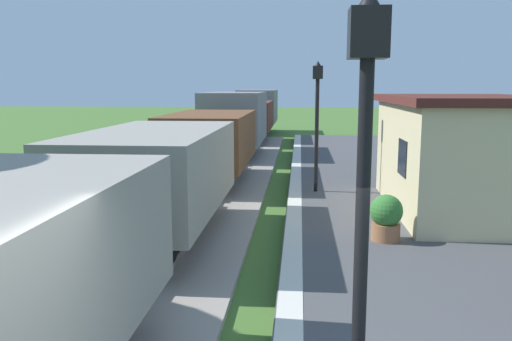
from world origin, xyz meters
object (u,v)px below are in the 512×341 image
at_px(freight_train, 228,130).
at_px(lamp_post_far, 317,102).
at_px(station_hut, 462,153).
at_px(potted_planter, 386,217).
at_px(bench_down_platform, 422,166).
at_px(lamp_post_near, 365,147).

bearing_deg(freight_train, lamp_post_far, -60.87).
bearing_deg(station_hut, potted_planter, -128.76).
distance_m(bench_down_platform, lamp_post_far, 4.48).
height_order(bench_down_platform, potted_planter, potted_planter).
relative_size(lamp_post_near, lamp_post_far, 1.00).
height_order(station_hut, bench_down_platform, station_hut).
bearing_deg(lamp_post_far, lamp_post_near, -90.00).
xyz_separation_m(freight_train, lamp_post_far, (3.39, -6.08, 1.30)).
xyz_separation_m(bench_down_platform, potted_planter, (-2.20, -6.85, 0.00)).
bearing_deg(lamp_post_near, station_hut, 69.17).
relative_size(station_hut, lamp_post_far, 1.57).
relative_size(potted_planter, lamp_post_far, 0.25).
xyz_separation_m(freight_train, bench_down_platform, (6.81, -4.06, -0.78)).
xyz_separation_m(freight_train, potted_planter, (4.61, -10.91, -0.78)).
bearing_deg(freight_train, lamp_post_near, -78.83).
relative_size(freight_train, potted_planter, 42.79).
distance_m(freight_train, bench_down_platform, 7.97).
height_order(potted_planter, lamp_post_far, lamp_post_far).
height_order(lamp_post_near, lamp_post_far, same).
height_order(bench_down_platform, lamp_post_near, lamp_post_near).
height_order(freight_train, potted_planter, freight_train).
height_order(freight_train, bench_down_platform, freight_train).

